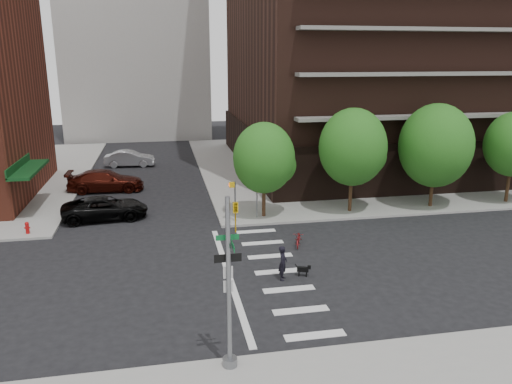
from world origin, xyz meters
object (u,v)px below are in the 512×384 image
Objects in this scene: parked_car_silver at (130,159)px; dog_walker at (283,263)px; parked_car_black at (105,208)px; fire_hydrant at (27,227)px; scooter at (299,239)px; parked_car_maroon at (106,181)px; traffic_signal at (230,298)px.

dog_walker is at bearing -159.17° from parked_car_silver.
parked_car_silver reaches higher than parked_car_black.
dog_walker reaches higher than parked_car_silver.
scooter is (15.41, -4.59, -0.12)m from fire_hydrant.
parked_car_maroon is (3.60, 9.71, 0.30)m from fire_hydrant.
traffic_signal is at bearing -97.46° from scooter.
parked_car_black is 14.43m from dog_walker.
parked_car_maroon is 3.58× the size of scooter.
fire_hydrant is 16.08m from scooter.
parked_car_maroon reaches higher than fire_hydrant.
fire_hydrant is 0.45× the size of scooter.
traffic_signal reaches higher than dog_walker.
fire_hydrant is at bearing -177.37° from scooter.
traffic_signal is 25.89m from parked_car_maroon.
parked_car_silver is at bearing -7.04° from parked_car_maroon.
traffic_signal is 3.55× the size of dog_walker.
dog_walker is (13.48, -8.70, 0.29)m from fire_hydrant.
parked_car_silver is at bearing 75.13° from fire_hydrant.
parked_car_maroon is at bearing 104.41° from traffic_signal.
fire_hydrant is (-10.03, 15.29, -2.15)m from traffic_signal.
traffic_signal is at bearing -167.01° from parked_car_black.
scooter is (5.38, 10.71, -2.27)m from traffic_signal.
fire_hydrant is 0.13× the size of parked_car_black.
parked_car_maroon is at bearing 175.01° from parked_car_silver.
parked_car_black is at bearing 108.09° from traffic_signal.
scooter is (11.16, -6.99, -0.33)m from parked_car_black.
scooter is at bearing 63.33° from traffic_signal.
parked_car_silver is (0.75, 16.43, 0.02)m from parked_car_black.
parked_car_silver is at bearing 133.18° from scooter.
dog_walker is at bearing -150.13° from parked_car_maroon.
parked_car_black is at bearing -173.30° from parked_car_maroon.
dog_walker reaches higher than parked_car_black.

